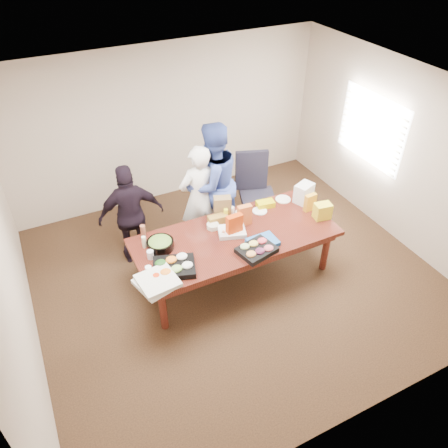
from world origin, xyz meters
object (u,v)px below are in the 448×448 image
conference_table (235,256)px  salad_bowl (160,245)px  person_center (199,198)px  office_chair (258,195)px  person_right (212,183)px  sheet_cake (232,232)px

conference_table → salad_bowl: (-1.01, 0.20, 0.43)m
person_center → office_chair: bearing=176.0°
person_right → salad_bowl: person_right is taller
conference_table → person_right: size_ratio=1.44×
person_center → sheet_cake: 0.86m
sheet_cake → salad_bowl: bearing=-169.9°
office_chair → person_right: 0.83m
sheet_cake → salad_bowl: 0.99m
office_chair → person_center: person_center is taller
office_chair → salad_bowl: office_chair is taller
person_center → conference_table: bearing=95.2°
conference_table → person_center: bearing=98.7°
person_center → person_right: size_ratio=0.88×
person_right → salad_bowl: bearing=22.1°
office_chair → salad_bowl: size_ratio=3.45×
conference_table → office_chair: size_ratio=2.27×
person_center → sheet_cake: bearing=94.1°
sheet_cake → person_center: bearing=116.0°
office_chair → sheet_cake: (-0.90, -0.84, 0.17)m
person_right → salad_bowl: 1.42m
conference_table → salad_bowl: salad_bowl is taller
sheet_cake → salad_bowl: salad_bowl is taller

